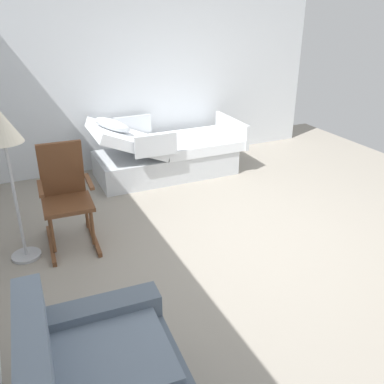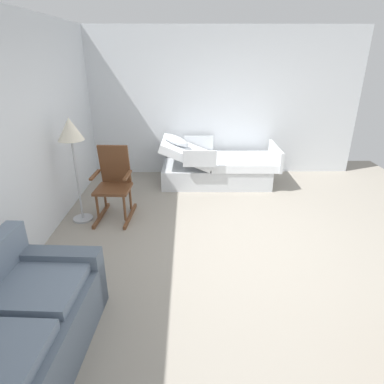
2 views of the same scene
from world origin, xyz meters
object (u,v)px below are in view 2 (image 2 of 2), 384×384
at_px(couch, 13,338).
at_px(rocking_chair, 114,184).
at_px(hospital_bed, 216,168).
at_px(floor_lamp, 71,136).

relative_size(couch, rocking_chair, 1.57).
xyz_separation_m(hospital_bed, floor_lamp, (-1.42, 2.04, 0.93)).
distance_m(hospital_bed, floor_lamp, 2.66).
distance_m(rocking_chair, floor_lamp, 0.87).
bearing_deg(hospital_bed, floor_lamp, 124.74).
bearing_deg(rocking_chair, hospital_bed, -51.03).
xyz_separation_m(couch, floor_lamp, (2.44, 0.24, 0.92)).
bearing_deg(hospital_bed, rocking_chair, 128.97).
bearing_deg(floor_lamp, hospital_bed, -55.26).
bearing_deg(rocking_chair, couch, 174.96).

